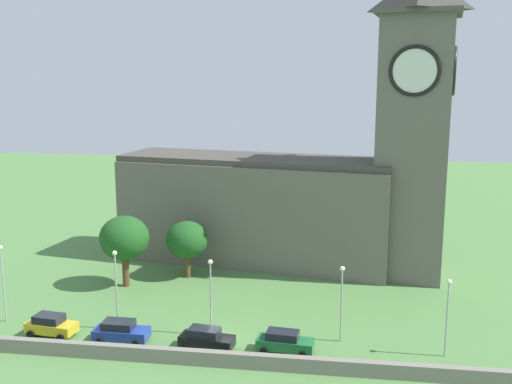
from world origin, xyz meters
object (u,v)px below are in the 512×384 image
at_px(streetlamp_west_end, 2,271).
at_px(tree_by_tower, 124,238).
at_px(car_black, 206,339).
at_px(streetlamp_central, 211,285).
at_px(streetlamp_east_mid, 342,291).
at_px(tree_riverside_east, 187,240).
at_px(church, 304,184).
at_px(car_yellow, 51,325).
at_px(streetlamp_west_mid, 116,278).
at_px(car_green, 285,342).
at_px(car_blue, 121,331).
at_px(streetlamp_east_end, 448,305).

relative_size(streetlamp_west_end, tree_by_tower, 0.95).
bearing_deg(car_black, streetlamp_central, 93.67).
bearing_deg(streetlamp_east_mid, tree_riverside_east, 140.20).
height_order(church, car_black, church).
bearing_deg(car_yellow, streetlamp_west_mid, 21.43).
xyz_separation_m(car_green, streetlamp_central, (-6.76, 2.43, 3.73)).
bearing_deg(car_green, church, 90.37).
bearing_deg(tree_by_tower, streetlamp_west_mid, -73.54).
xyz_separation_m(church, car_green, (0.15, -23.83, -8.98)).
xyz_separation_m(car_yellow, car_green, (20.78, -0.34, -0.03)).
distance_m(car_yellow, streetlamp_west_end, 7.25).
xyz_separation_m(car_black, streetlamp_east_mid, (11.18, 3.14, 3.62)).
height_order(car_blue, car_black, car_blue).
xyz_separation_m(car_yellow, car_blue, (6.58, -0.37, 0.00)).
bearing_deg(car_blue, car_yellow, 176.75).
relative_size(car_yellow, streetlamp_east_end, 0.69).
bearing_deg(streetlamp_central, streetlamp_east_end, -3.60).
height_order(car_green, tree_by_tower, tree_by_tower).
bearing_deg(church, streetlamp_central, -107.16).
height_order(church, streetlamp_central, church).
distance_m(church, car_yellow, 32.52).
bearing_deg(streetlamp_central, car_black, -86.33).
xyz_separation_m(streetlamp_east_mid, tree_riverside_east, (-17.36, 14.47, -0.18)).
bearing_deg(streetlamp_west_end, car_yellow, -22.02).
bearing_deg(tree_riverside_east, streetlamp_west_end, -132.92).
relative_size(car_blue, tree_by_tower, 0.61).
bearing_deg(car_blue, car_black, -2.08).
height_order(car_green, streetlamp_east_end, streetlamp_east_end).
relative_size(streetlamp_east_end, tree_riverside_east, 1.02).
distance_m(streetlamp_east_end, tree_by_tower, 34.07).
height_order(church, car_yellow, church).
bearing_deg(streetlamp_east_end, car_black, -175.66).
xyz_separation_m(church, streetlamp_east_end, (13.24, -22.65, -5.46)).
height_order(streetlamp_central, tree_riverside_east, streetlamp_central).
relative_size(streetlamp_west_mid, streetlamp_east_end, 1.12).
relative_size(church, streetlamp_central, 5.74).
bearing_deg(streetlamp_west_end, streetlamp_central, -0.56).
relative_size(church, tree_riverside_east, 6.16).
distance_m(streetlamp_west_mid, tree_by_tower, 11.52).
distance_m(car_black, car_green, 6.59).
height_order(streetlamp_west_mid, streetlamp_central, streetlamp_west_mid).
bearing_deg(tree_riverside_east, church, 27.37).
height_order(streetlamp_west_end, streetlamp_west_mid, streetlamp_west_mid).
bearing_deg(car_blue, tree_riverside_east, 85.31).
bearing_deg(streetlamp_east_end, car_yellow, -178.57).
xyz_separation_m(streetlamp_west_end, tree_riverside_east, (13.65, 14.68, -0.53)).
xyz_separation_m(church, streetlamp_east_mid, (4.74, -21.00, -5.37)).
bearing_deg(car_blue, streetlamp_west_mid, 116.20).
height_order(car_yellow, streetlamp_east_end, streetlamp_east_end).
height_order(car_yellow, car_black, car_yellow).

